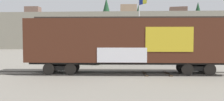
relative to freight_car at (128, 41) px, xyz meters
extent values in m
plane|color=slate|center=(1.43, 0.00, -2.60)|extent=(260.00, 260.00, 0.00)
cube|color=#4C4742|center=(0.01, -0.72, -2.56)|extent=(59.98, 1.60, 0.08)
cube|color=#4C4742|center=(-0.02, 0.72, -2.56)|extent=(59.98, 1.60, 0.08)
cube|color=#423323|center=(1.35, 0.04, -2.57)|extent=(0.30, 2.51, 0.07)
cube|color=#423323|center=(3.17, 0.08, -2.57)|extent=(0.30, 2.51, 0.07)
cube|color=#472316|center=(0.00, 0.00, 0.08)|extent=(15.89, 3.16, 3.31)
cube|color=#2D2823|center=(0.00, 0.00, 1.85)|extent=(15.04, 0.78, 0.24)
cube|color=gold|center=(2.97, -1.32, 0.16)|extent=(3.48, 0.12, 1.82)
cube|color=silver|center=(-0.49, -1.41, -1.00)|extent=(3.68, 0.12, 1.10)
cube|color=black|center=(0.00, 0.00, -1.68)|extent=(15.54, 1.91, 0.20)
cube|color=black|center=(-5.37, -0.13, -2.09)|extent=(2.13, 1.29, 0.36)
cylinder|color=black|center=(-6.20, -0.87, -2.14)|extent=(0.92, 0.14, 0.92)
cylinder|color=black|center=(-6.23, 0.57, -2.14)|extent=(0.92, 0.14, 0.92)
cylinder|color=black|center=(-4.50, -0.83, -2.14)|extent=(0.92, 0.14, 0.92)
cylinder|color=black|center=(-4.53, 0.61, -2.14)|extent=(0.92, 0.14, 0.92)
cube|color=black|center=(5.36, 0.14, -2.09)|extent=(2.13, 1.29, 0.36)
cylinder|color=black|center=(4.53, -0.60, -2.14)|extent=(0.92, 0.14, 0.92)
cylinder|color=black|center=(4.49, 0.84, -2.14)|extent=(0.92, 0.14, 0.92)
cylinder|color=black|center=(6.23, -0.56, -2.14)|extent=(0.92, 0.14, 0.92)
cylinder|color=black|center=(6.19, 0.88, -2.14)|extent=(0.92, 0.14, 0.92)
cylinder|color=silver|center=(1.64, 9.83, 1.45)|extent=(0.12, 0.12, 8.11)
cube|color=navy|center=(2.06, 9.20, 4.98)|extent=(0.79, 1.17, 0.85)
cube|color=yellow|center=(2.25, 8.91, 4.98)|extent=(0.41, 0.60, 0.85)
cube|color=gray|center=(1.43, 63.38, 3.23)|extent=(127.99, 33.17, 11.67)
cube|color=#8C725B|center=(1.50, 53.43, 10.50)|extent=(5.40, 4.93, 2.88)
cube|color=brown|center=(-31.24, 53.43, 10.37)|extent=(4.85, 3.25, 2.62)
cube|color=brown|center=(17.98, 53.43, 10.07)|extent=(6.27, 5.35, 2.01)
cone|color=#193D23|center=(-5.73, 51.09, 11.52)|extent=(2.46, 2.46, 4.92)
cone|color=#193D23|center=(5.06, 56.00, 10.74)|extent=(1.68, 1.68, 3.36)
cone|color=#193D23|center=(24.73, 54.25, 11.04)|extent=(1.98, 1.98, 3.96)
cube|color=#1E5933|center=(-5.06, 6.64, -1.90)|extent=(4.75, 1.98, 0.78)
cube|color=#2D333D|center=(-5.25, 6.65, -1.16)|extent=(2.20, 1.69, 0.69)
cylinder|color=black|center=(-3.44, 7.41, -2.28)|extent=(0.65, 0.25, 0.64)
cylinder|color=black|center=(-3.51, 5.73, -2.28)|extent=(0.65, 0.25, 0.64)
cylinder|color=black|center=(-6.61, 7.56, -2.28)|extent=(0.65, 0.25, 0.64)
cylinder|color=black|center=(-6.69, 5.87, -2.28)|extent=(0.65, 0.25, 0.64)
cube|color=black|center=(0.33, 7.27, -1.91)|extent=(4.34, 1.81, 0.75)
cube|color=#2D333D|center=(0.25, 7.27, -1.20)|extent=(2.17, 1.60, 0.67)
cylinder|color=black|center=(1.78, 8.12, -2.28)|extent=(0.64, 0.23, 0.64)
cylinder|color=black|center=(1.81, 6.47, -2.28)|extent=(0.64, 0.23, 0.64)
cylinder|color=black|center=(-1.15, 8.07, -2.28)|extent=(0.64, 0.23, 0.64)
cylinder|color=black|center=(-1.12, 6.42, -2.28)|extent=(0.64, 0.23, 0.64)
cube|color=navy|center=(5.59, 7.26, -1.97)|extent=(4.85, 2.09, 0.63)
cube|color=#2D333D|center=(5.35, 7.27, -1.28)|extent=(2.34, 1.75, 0.74)
cylinder|color=black|center=(7.26, 8.01, -2.28)|extent=(0.65, 0.26, 0.64)
cylinder|color=black|center=(7.15, 6.31, -2.28)|extent=(0.65, 0.26, 0.64)
cylinder|color=black|center=(4.03, 8.21, -2.28)|extent=(0.65, 0.26, 0.64)
cylinder|color=black|center=(3.93, 6.51, -2.28)|extent=(0.65, 0.26, 0.64)
camera|label=1|loc=(-0.46, -16.59, 0.06)|focal=33.11mm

